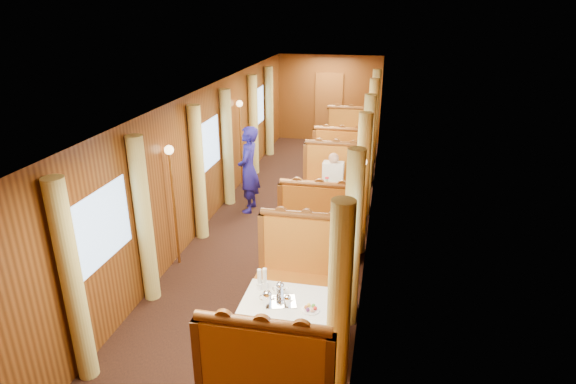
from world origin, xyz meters
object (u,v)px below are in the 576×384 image
(banquette_near_aft, at_px, (304,278))
(table_far, at_px, (345,154))
(banquette_mid_fwd, at_px, (319,231))
(passenger, at_px, (333,177))
(rose_vase_mid, at_px, (327,181))
(rose_vase_far, at_px, (345,132))
(banquette_far_fwd, at_px, (341,164))
(steward, at_px, (249,170))
(teapot_back, at_px, (280,290))
(banquette_mid_aft, at_px, (334,187))
(fruit_plate, at_px, (311,309))
(table_mid, at_px, (327,209))
(table_near, at_px, (289,328))
(teapot_left, at_px, (267,300))
(tea_tray, at_px, (281,302))
(banquette_far_aft, at_px, (349,141))
(teapot_right, at_px, (288,302))

(banquette_near_aft, distance_m, table_far, 5.99)
(banquette_near_aft, relative_size, banquette_mid_fwd, 1.00)
(passenger, bearing_deg, banquette_mid_fwd, -90.00)
(rose_vase_mid, height_order, rose_vase_far, same)
(banquette_mid_fwd, bearing_deg, banquette_far_fwd, 90.00)
(steward, bearing_deg, teapot_back, 18.16)
(banquette_mid_fwd, height_order, table_far, banquette_mid_fwd)
(banquette_mid_aft, distance_m, steward, 1.75)
(banquette_far_fwd, height_order, fruit_plate, banquette_far_fwd)
(table_mid, height_order, steward, steward)
(table_near, relative_size, teapot_back, 6.61)
(banquette_near_aft, bearing_deg, teapot_left, -100.62)
(steward, bearing_deg, banquette_mid_aft, 104.98)
(tea_tray, xyz_separation_m, rose_vase_mid, (0.06, 3.55, 0.17))
(banquette_mid_fwd, relative_size, teapot_left, 7.68)
(banquette_far_aft, bearing_deg, fruit_plate, -88.10)
(table_near, bearing_deg, steward, 112.07)
(banquette_far_aft, distance_m, teapot_left, 8.17)
(banquette_mid_aft, bearing_deg, banquette_near_aft, -90.00)
(table_near, distance_m, fruit_plate, 0.50)
(table_mid, relative_size, tea_tray, 3.09)
(teapot_back, distance_m, rose_vase_mid, 3.41)
(banquette_mid_fwd, relative_size, teapot_right, 9.70)
(teapot_back, bearing_deg, banquette_mid_fwd, 81.78)
(teapot_right, xyz_separation_m, rose_vase_far, (-0.05, 7.16, 0.12))
(banquette_near_aft, xyz_separation_m, teapot_right, (0.01, -1.13, 0.38))
(banquette_far_aft, bearing_deg, tea_tray, -90.59)
(table_near, height_order, passenger, passenger)
(fruit_plate, xyz_separation_m, passenger, (-0.27, 4.37, -0.03))
(banquette_far_fwd, relative_size, banquette_far_aft, 1.00)
(table_mid, bearing_deg, steward, 163.01)
(passenger, bearing_deg, rose_vase_far, 90.75)
(teapot_right, height_order, steward, steward)
(banquette_far_aft, xyz_separation_m, passenger, (-0.00, -3.78, 0.32))
(banquette_near_aft, xyz_separation_m, banquette_mid_fwd, (0.00, 1.47, 0.00))
(table_far, distance_m, tea_tray, 7.07)
(table_far, relative_size, banquette_far_fwd, 0.78)
(rose_vase_mid, xyz_separation_m, rose_vase_far, (-0.01, 3.55, 0.00))
(steward, bearing_deg, banquette_mid_fwd, 44.21)
(banquette_mid_aft, relative_size, teapot_left, 7.68)
(table_near, bearing_deg, teapot_right, -85.52)
(table_near, xyz_separation_m, banquette_mid_aft, (0.00, 4.51, 0.05))
(banquette_near_aft, height_order, steward, steward)
(table_mid, relative_size, teapot_left, 6.02)
(banquette_far_aft, bearing_deg, table_far, -90.00)
(banquette_far_fwd, bearing_deg, rose_vase_mid, -90.58)
(teapot_left, bearing_deg, rose_vase_mid, 89.57)
(banquette_near_aft, xyz_separation_m, fruit_plate, (0.27, -1.15, 0.35))
(banquette_mid_fwd, height_order, banquette_mid_aft, same)
(table_near, bearing_deg, passenger, 90.00)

